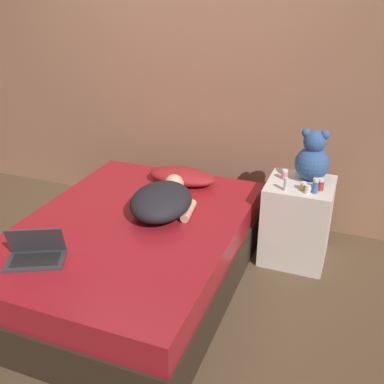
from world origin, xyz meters
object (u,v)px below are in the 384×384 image
object	(u,v)px
person_lying	(163,200)
bottle_clear	(286,184)
bottle_pink	(285,175)
bottle_red	(321,184)
bottle_blue	(315,186)
bottle_white	(308,190)
laptop	(36,253)
bottle_amber	(304,186)
teddy_bear	(313,158)
pillow	(182,176)

from	to	relation	value
person_lying	bottle_clear	bearing A→B (deg)	15.23
person_lying	bottle_pink	world-z (taller)	bottle_pink
person_lying	bottle_red	xyz separation A→B (m)	(1.01, 0.43, 0.10)
bottle_blue	bottle_clear	world-z (taller)	bottle_blue
bottle_blue	bottle_white	xyz separation A→B (m)	(-0.04, -0.03, -0.02)
bottle_blue	bottle_white	distance (m)	0.06
laptop	bottle_white	world-z (taller)	bottle_white
laptop	bottle_amber	distance (m)	1.81
teddy_bear	bottle_pink	bearing A→B (deg)	-160.82
bottle_red	bottle_pink	distance (m)	0.29
pillow	laptop	world-z (taller)	laptop
teddy_bear	laptop	bearing A→B (deg)	-134.19
bottle_amber	bottle_white	world-z (taller)	bottle_white
bottle_blue	bottle_pink	size ratio (longest dim) A/B	1.45
bottle_red	bottle_clear	bearing A→B (deg)	-157.32
pillow	laptop	xyz separation A→B (m)	(-0.38, -1.32, -0.01)
bottle_red	bottle_white	bearing A→B (deg)	-130.41
teddy_bear	bottle_pink	world-z (taller)	teddy_bear
person_lying	bottle_amber	bearing A→B (deg)	15.59
laptop	bottle_clear	size ratio (longest dim) A/B	4.05
bottle_white	bottle_amber	bearing A→B (deg)	124.94
teddy_bear	bottle_blue	size ratio (longest dim) A/B	3.56
bottle_amber	bottle_red	bearing A→B (deg)	18.75
pillow	bottle_amber	size ratio (longest dim) A/B	9.77
pillow	bottle_red	distance (m)	1.09
person_lying	bottle_amber	xyz separation A→B (m)	(0.90, 0.40, 0.09)
bottle_clear	bottle_white	distance (m)	0.15
bottle_blue	bottle_clear	xyz separation A→B (m)	(-0.20, -0.03, -0.01)
pillow	bottle_amber	bearing A→B (deg)	-6.66
pillow	person_lying	xyz separation A→B (m)	(0.06, -0.51, 0.04)
bottle_blue	bottle_white	bearing A→B (deg)	-150.26
laptop	bottle_red	bearing A→B (deg)	14.19
pillow	bottle_pink	size ratio (longest dim) A/B	7.45
pillow	bottle_pink	bearing A→B (deg)	1.77
bottle_clear	teddy_bear	bearing A→B (deg)	62.09
pillow	bottle_blue	xyz separation A→B (m)	(1.05, -0.14, 0.15)
bottle_blue	bottle_clear	size ratio (longest dim) A/B	1.14
laptop	bottle_white	bearing A→B (deg)	13.62
laptop	teddy_bear	size ratio (longest dim) A/B	1.00
laptop	bottle_blue	size ratio (longest dim) A/B	3.55
teddy_bear	bottle_red	xyz separation A→B (m)	(0.09, -0.16, -0.12)
pillow	laptop	distance (m)	1.37
bottle_amber	bottle_red	world-z (taller)	bottle_red
person_lying	bottle_white	bearing A→B (deg)	12.16
bottle_blue	bottle_pink	distance (m)	0.29
teddy_bear	bottle_blue	xyz separation A→B (m)	(0.06, -0.22, -0.11)
laptop	pillow	bearing A→B (deg)	47.66
bottle_pink	bottle_clear	size ratio (longest dim) A/B	0.79
person_lying	bottle_pink	distance (m)	0.92
person_lying	laptop	xyz separation A→B (m)	(-0.44, -0.81, -0.05)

